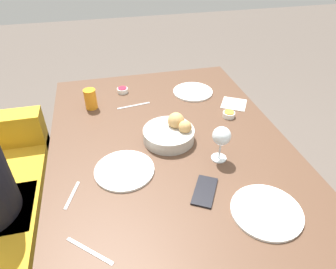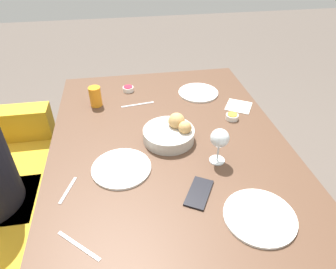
{
  "view_description": "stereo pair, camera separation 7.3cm",
  "coord_description": "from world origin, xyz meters",
  "px_view_note": "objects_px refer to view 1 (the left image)",
  "views": [
    {
      "loc": [
        -0.99,
        0.25,
        1.59
      ],
      "look_at": [
        0.06,
        0.0,
        0.8
      ],
      "focal_mm": 32.0,
      "sensor_mm": 36.0,
      "label": 1
    },
    {
      "loc": [
        -1.0,
        0.18,
        1.59
      ],
      "look_at": [
        0.06,
        0.0,
        0.8
      ],
      "focal_mm": 32.0,
      "sensor_mm": 36.0,
      "label": 2
    }
  ],
  "objects_px": {
    "bread_basket": "(170,133)",
    "plate_far_center": "(124,170)",
    "wine_glass": "(221,137)",
    "plate_near_left": "(266,211)",
    "jam_bowl_berry": "(122,90)",
    "fork_silver": "(134,106)",
    "knife_silver": "(90,251)",
    "plate_near_right": "(193,92)",
    "juice_glass": "(91,99)",
    "napkin": "(234,104)",
    "cell_phone": "(205,191)",
    "spoon_coffee": "(72,195)",
    "jam_bowl_honey": "(229,114)"
  },
  "relations": [
    {
      "from": "bread_basket",
      "to": "plate_far_center",
      "type": "xyz_separation_m",
      "value": [
        -0.16,
        0.23,
        -0.03
      ]
    },
    {
      "from": "wine_glass",
      "to": "plate_far_center",
      "type": "bearing_deg",
      "value": 87.84
    },
    {
      "from": "plate_near_left",
      "to": "jam_bowl_berry",
      "type": "height_order",
      "value": "jam_bowl_berry"
    },
    {
      "from": "fork_silver",
      "to": "knife_silver",
      "type": "height_order",
      "value": "same"
    },
    {
      "from": "plate_near_right",
      "to": "juice_glass",
      "type": "height_order",
      "value": "juice_glass"
    },
    {
      "from": "plate_near_left",
      "to": "napkin",
      "type": "xyz_separation_m",
      "value": [
        0.7,
        -0.19,
        -0.0
      ]
    },
    {
      "from": "plate_far_center",
      "to": "wine_glass",
      "type": "xyz_separation_m",
      "value": [
        -0.01,
        -0.39,
        0.11
      ]
    },
    {
      "from": "plate_near_right",
      "to": "cell_phone",
      "type": "bearing_deg",
      "value": 166.09
    },
    {
      "from": "bread_basket",
      "to": "wine_glass",
      "type": "xyz_separation_m",
      "value": [
        -0.18,
        -0.17,
        0.08
      ]
    },
    {
      "from": "juice_glass",
      "to": "plate_near_right",
      "type": "bearing_deg",
      "value": -86.19
    },
    {
      "from": "juice_glass",
      "to": "cell_phone",
      "type": "height_order",
      "value": "juice_glass"
    },
    {
      "from": "plate_near_right",
      "to": "plate_near_left",
      "type": "bearing_deg",
      "value": 179.42
    },
    {
      "from": "plate_near_right",
      "to": "knife_silver",
      "type": "relative_size",
      "value": 1.62
    },
    {
      "from": "knife_silver",
      "to": "spoon_coffee",
      "type": "height_order",
      "value": "same"
    },
    {
      "from": "fork_silver",
      "to": "spoon_coffee",
      "type": "relative_size",
      "value": 1.37
    },
    {
      "from": "juice_glass",
      "to": "napkin",
      "type": "xyz_separation_m",
      "value": [
        -0.14,
        -0.75,
        -0.05
      ]
    },
    {
      "from": "fork_silver",
      "to": "plate_near_right",
      "type": "bearing_deg",
      "value": -78.78
    },
    {
      "from": "bread_basket",
      "to": "spoon_coffee",
      "type": "xyz_separation_m",
      "value": [
        -0.25,
        0.43,
        -0.03
      ]
    },
    {
      "from": "jam_bowl_berry",
      "to": "knife_silver",
      "type": "xyz_separation_m",
      "value": [
        -0.98,
        0.21,
        -0.01
      ]
    },
    {
      "from": "plate_near_left",
      "to": "fork_silver",
      "type": "bearing_deg",
      "value": 22.93
    },
    {
      "from": "wine_glass",
      "to": "spoon_coffee",
      "type": "bearing_deg",
      "value": 96.65
    },
    {
      "from": "wine_glass",
      "to": "knife_silver",
      "type": "height_order",
      "value": "wine_glass"
    },
    {
      "from": "fork_silver",
      "to": "spoon_coffee",
      "type": "height_order",
      "value": "same"
    },
    {
      "from": "bread_basket",
      "to": "jam_bowl_honey",
      "type": "relative_size",
      "value": 3.77
    },
    {
      "from": "plate_far_center",
      "to": "juice_glass",
      "type": "xyz_separation_m",
      "value": [
        0.52,
        0.11,
        0.05
      ]
    },
    {
      "from": "plate_near_right",
      "to": "jam_bowl_berry",
      "type": "height_order",
      "value": "jam_bowl_berry"
    },
    {
      "from": "bread_basket",
      "to": "cell_phone",
      "type": "xyz_separation_m",
      "value": [
        -0.34,
        -0.05,
        -0.03
      ]
    },
    {
      "from": "plate_far_center",
      "to": "jam_bowl_honey",
      "type": "distance_m",
      "value": 0.62
    },
    {
      "from": "spoon_coffee",
      "to": "napkin",
      "type": "bearing_deg",
      "value": -60.67
    },
    {
      "from": "bread_basket",
      "to": "jam_bowl_berry",
      "type": "xyz_separation_m",
      "value": [
        0.5,
        0.16,
        -0.02
      ]
    },
    {
      "from": "bread_basket",
      "to": "jam_bowl_honey",
      "type": "height_order",
      "value": "bread_basket"
    },
    {
      "from": "juice_glass",
      "to": "jam_bowl_berry",
      "type": "height_order",
      "value": "juice_glass"
    },
    {
      "from": "jam_bowl_berry",
      "to": "knife_silver",
      "type": "bearing_deg",
      "value": 167.92
    },
    {
      "from": "wine_glass",
      "to": "jam_bowl_honey",
      "type": "height_order",
      "value": "wine_glass"
    },
    {
      "from": "plate_near_left",
      "to": "knife_silver",
      "type": "relative_size",
      "value": 1.76
    },
    {
      "from": "plate_near_right",
      "to": "wine_glass",
      "type": "xyz_separation_m",
      "value": [
        -0.58,
        0.07,
        0.11
      ]
    },
    {
      "from": "bread_basket",
      "to": "fork_silver",
      "type": "height_order",
      "value": "bread_basket"
    },
    {
      "from": "plate_near_left",
      "to": "juice_glass",
      "type": "bearing_deg",
      "value": 33.63
    },
    {
      "from": "jam_bowl_berry",
      "to": "knife_silver",
      "type": "height_order",
      "value": "jam_bowl_berry"
    },
    {
      "from": "wine_glass",
      "to": "fork_silver",
      "type": "distance_m",
      "value": 0.59
    },
    {
      "from": "wine_glass",
      "to": "knife_silver",
      "type": "bearing_deg",
      "value": 120.18
    },
    {
      "from": "jam_bowl_honey",
      "to": "plate_near_right",
      "type": "bearing_deg",
      "value": 19.32
    },
    {
      "from": "jam_bowl_honey",
      "to": "knife_silver",
      "type": "bearing_deg",
      "value": 130.66
    },
    {
      "from": "plate_near_left",
      "to": "cell_phone",
      "type": "relative_size",
      "value": 1.46
    },
    {
      "from": "jam_bowl_honey",
      "to": "knife_silver",
      "type": "height_order",
      "value": "jam_bowl_honey"
    },
    {
      "from": "napkin",
      "to": "juice_glass",
      "type": "bearing_deg",
      "value": 79.37
    },
    {
      "from": "bread_basket",
      "to": "spoon_coffee",
      "type": "distance_m",
      "value": 0.49
    },
    {
      "from": "bread_basket",
      "to": "cell_phone",
      "type": "relative_size",
      "value": 1.38
    },
    {
      "from": "juice_glass",
      "to": "napkin",
      "type": "relative_size",
      "value": 0.61
    },
    {
      "from": "juice_glass",
      "to": "wine_glass",
      "type": "height_order",
      "value": "wine_glass"
    }
  ]
}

